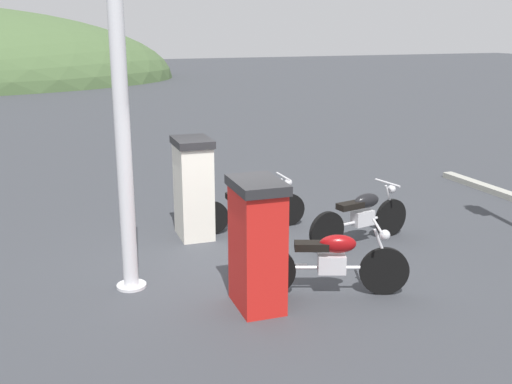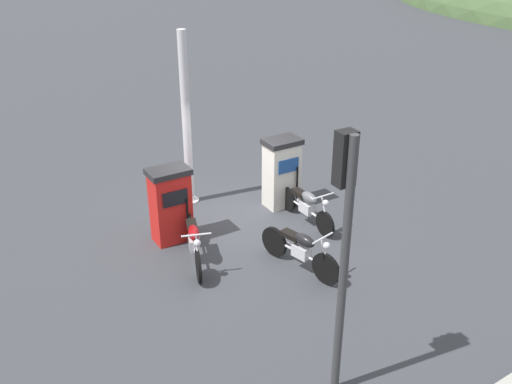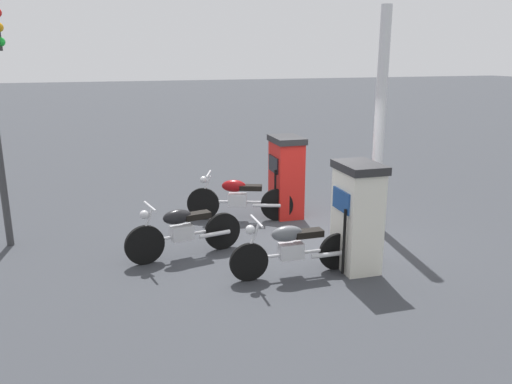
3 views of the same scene
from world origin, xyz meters
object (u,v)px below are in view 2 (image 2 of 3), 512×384
object	(u,v)px
roadside_traffic_light	(344,227)
canopy_support_pole	(186,124)
motorcycle_near_pump	(194,241)
motorcycle_extra	(301,249)
fuel_pump_far	(282,172)
motorcycle_far_pump	(307,205)
fuel_pump_near	(171,204)

from	to	relation	value
roadside_traffic_light	canopy_support_pole	bearing A→B (deg)	170.27
motorcycle_near_pump	motorcycle_extra	world-z (taller)	motorcycle_near_pump
fuel_pump_far	canopy_support_pole	distance (m)	2.46
motorcycle_far_pump	canopy_support_pole	size ratio (longest dim) A/B	0.49
motorcycle_far_pump	motorcycle_extra	xyz separation A→B (m)	(1.40, -1.26, 0.00)
roadside_traffic_light	fuel_pump_far	bearing A→B (deg)	151.24
motorcycle_near_pump	canopy_support_pole	xyz separation A→B (m)	(-2.40, 1.18, 1.49)
motorcycle_near_pump	canopy_support_pole	size ratio (longest dim) A/B	0.49
motorcycle_extra	roadside_traffic_light	world-z (taller)	roadside_traffic_light
fuel_pump_near	fuel_pump_far	xyz separation A→B (m)	(-0.00, 2.87, 0.01)
motorcycle_far_pump	roadside_traffic_light	distance (m)	5.44
motorcycle_far_pump	fuel_pump_far	bearing A→B (deg)	176.65
fuel_pump_far	motorcycle_extra	xyz separation A→B (m)	(2.44, -1.32, -0.39)
fuel_pump_far	motorcycle_near_pump	bearing A→B (deg)	-70.61
fuel_pump_near	canopy_support_pole	bearing A→B (deg)	139.85
motorcycle_extra	roadside_traffic_light	size ratio (longest dim) A/B	0.49
fuel_pump_near	canopy_support_pole	distance (m)	2.13
fuel_pump_near	roadside_traffic_light	size ratio (longest dim) A/B	0.41
fuel_pump_far	roadside_traffic_light	distance (m)	6.16
fuel_pump_far	motorcycle_far_pump	world-z (taller)	fuel_pump_far
fuel_pump_far	motorcycle_near_pump	distance (m)	3.09
canopy_support_pole	motorcycle_far_pump	bearing A→B (deg)	34.24
fuel_pump_far	canopy_support_pole	world-z (taller)	canopy_support_pole
fuel_pump_near	motorcycle_far_pump	world-z (taller)	fuel_pump_near
motorcycle_far_pump	motorcycle_extra	world-z (taller)	motorcycle_extra
fuel_pump_far	motorcycle_extra	size ratio (longest dim) A/B	0.85
fuel_pump_near	canopy_support_pole	world-z (taller)	canopy_support_pole
roadside_traffic_light	fuel_pump_near	bearing A→B (deg)	-179.49
fuel_pump_near	canopy_support_pole	size ratio (longest dim) A/B	0.40
motorcycle_extra	motorcycle_far_pump	bearing A→B (deg)	138.05
fuel_pump_near	roadside_traffic_light	xyz separation A→B (m)	(5.14, 0.05, 1.88)
motorcycle_extra	canopy_support_pole	size ratio (longest dim) A/B	0.48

